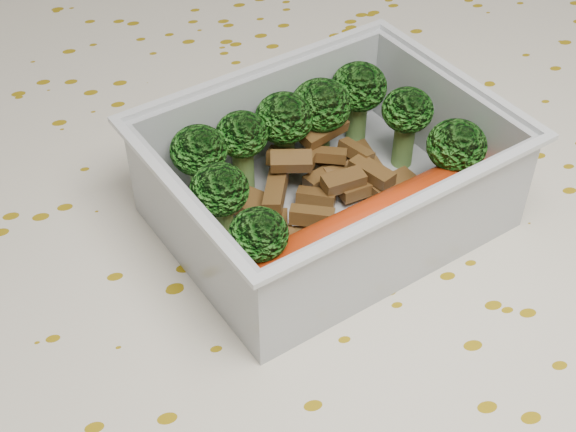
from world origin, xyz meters
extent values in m
cube|color=brown|center=(0.00, 0.00, 0.73)|extent=(1.40, 0.90, 0.04)
cube|color=beige|center=(0.00, 0.00, 0.75)|extent=(1.46, 0.96, 0.01)
cube|color=beige|center=(0.00, 0.48, 0.66)|extent=(1.46, 0.01, 0.18)
cube|color=silver|center=(0.04, 0.03, 0.76)|extent=(0.21, 0.18, 0.00)
cube|color=silver|center=(0.02, 0.09, 0.79)|extent=(0.17, 0.06, 0.06)
cube|color=silver|center=(0.06, -0.04, 0.79)|extent=(0.17, 0.06, 0.06)
cube|color=silver|center=(0.12, 0.05, 0.79)|extent=(0.04, 0.12, 0.06)
cube|color=silver|center=(-0.04, 0.00, 0.79)|extent=(0.04, 0.12, 0.06)
cube|color=silver|center=(0.02, 0.09, 0.82)|extent=(0.18, 0.06, 0.00)
cube|color=silver|center=(0.06, -0.04, 0.82)|extent=(0.18, 0.06, 0.00)
cube|color=silver|center=(0.13, 0.06, 0.82)|extent=(0.05, 0.13, 0.00)
cube|color=silver|center=(-0.05, 0.00, 0.82)|extent=(0.05, 0.13, 0.00)
cylinder|color=#608C3F|center=(-0.03, 0.05, 0.77)|extent=(0.02, 0.02, 0.03)
ellipsoid|color=#378324|center=(-0.03, 0.05, 0.80)|extent=(0.03, 0.03, 0.03)
cylinder|color=#608C3F|center=(0.00, 0.06, 0.77)|extent=(0.02, 0.02, 0.03)
ellipsoid|color=#378324|center=(0.00, 0.06, 0.80)|extent=(0.03, 0.03, 0.03)
cylinder|color=#608C3F|center=(0.03, 0.07, 0.77)|extent=(0.02, 0.02, 0.03)
ellipsoid|color=#378324|center=(0.03, 0.07, 0.80)|extent=(0.03, 0.03, 0.03)
cylinder|color=#608C3F|center=(0.05, 0.08, 0.77)|extent=(0.02, 0.02, 0.03)
ellipsoid|color=#378324|center=(0.05, 0.08, 0.80)|extent=(0.04, 0.04, 0.03)
cylinder|color=#608C3F|center=(0.08, 0.09, 0.77)|extent=(0.02, 0.02, 0.03)
ellipsoid|color=#378324|center=(0.08, 0.09, 0.80)|extent=(0.03, 0.03, 0.03)
cylinder|color=#608C3F|center=(-0.02, 0.02, 0.77)|extent=(0.02, 0.02, 0.03)
ellipsoid|color=#378324|center=(-0.02, 0.02, 0.80)|extent=(0.03, 0.03, 0.03)
cylinder|color=#608C3F|center=(0.10, 0.06, 0.77)|extent=(0.02, 0.02, 0.03)
ellipsoid|color=#378324|center=(0.10, 0.06, 0.80)|extent=(0.03, 0.03, 0.03)
cylinder|color=#608C3F|center=(-0.01, -0.02, 0.77)|extent=(0.02, 0.02, 0.03)
ellipsoid|color=#378324|center=(-0.01, -0.02, 0.80)|extent=(0.03, 0.03, 0.03)
cylinder|color=#608C3F|center=(0.11, 0.02, 0.77)|extent=(0.02, 0.02, 0.03)
ellipsoid|color=#378324|center=(0.11, 0.02, 0.80)|extent=(0.03, 0.03, 0.03)
cube|color=brown|center=(0.07, 0.05, 0.77)|extent=(0.01, 0.03, 0.01)
cube|color=brown|center=(0.05, 0.06, 0.78)|extent=(0.03, 0.02, 0.01)
cube|color=brown|center=(0.05, 0.07, 0.79)|extent=(0.03, 0.02, 0.01)
cube|color=brown|center=(0.07, 0.06, 0.78)|extent=(0.02, 0.02, 0.01)
cube|color=brown|center=(0.01, 0.01, 0.77)|extent=(0.03, 0.02, 0.01)
cube|color=brown|center=(0.03, 0.06, 0.78)|extent=(0.03, 0.02, 0.01)
cube|color=brown|center=(0.02, 0.01, 0.78)|extent=(0.03, 0.02, 0.01)
cube|color=brown|center=(0.02, 0.05, 0.79)|extent=(0.03, 0.02, 0.01)
cube|color=brown|center=(0.00, 0.01, 0.77)|extent=(0.03, 0.02, 0.01)
cube|color=brown|center=(0.07, 0.04, 0.78)|extent=(0.02, 0.03, 0.01)
cube|color=brown|center=(0.07, 0.06, 0.77)|extent=(0.01, 0.03, 0.01)
cube|color=brown|center=(0.00, 0.03, 0.77)|extent=(0.02, 0.03, 0.01)
cube|color=brown|center=(0.05, 0.03, 0.78)|extent=(0.03, 0.01, 0.01)
cube|color=brown|center=(0.08, 0.03, 0.77)|extent=(0.03, 0.02, 0.01)
cube|color=brown|center=(-0.01, 0.04, 0.77)|extent=(0.02, 0.03, 0.01)
cube|color=brown|center=(0.05, 0.06, 0.77)|extent=(0.02, 0.03, 0.01)
cube|color=brown|center=(0.01, 0.04, 0.78)|extent=(0.02, 0.03, 0.01)
cube|color=brown|center=(0.06, 0.05, 0.77)|extent=(0.03, 0.02, 0.01)
cube|color=brown|center=(0.06, 0.03, 0.77)|extent=(0.03, 0.02, 0.01)
cube|color=brown|center=(0.01, 0.01, 0.77)|extent=(0.02, 0.03, 0.01)
cube|color=brown|center=(0.00, 0.02, 0.77)|extent=(0.03, 0.02, 0.01)
cube|color=brown|center=(0.00, 0.04, 0.77)|extent=(0.03, 0.03, 0.01)
cube|color=brown|center=(0.03, 0.03, 0.77)|extent=(0.02, 0.02, 0.01)
cube|color=brown|center=(0.05, 0.05, 0.77)|extent=(0.03, 0.02, 0.01)
cylinder|color=red|center=(0.05, -0.01, 0.78)|extent=(0.14, 0.07, 0.03)
sphere|color=red|center=(0.12, 0.01, 0.78)|extent=(0.03, 0.03, 0.03)
sphere|color=red|center=(-0.01, -0.03, 0.78)|extent=(0.03, 0.03, 0.03)
camera|label=1|loc=(-0.08, -0.29, 1.07)|focal=50.00mm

